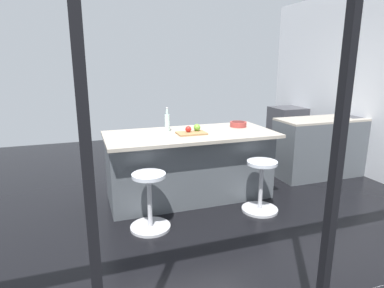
{
  "coord_description": "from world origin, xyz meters",
  "views": [
    {
      "loc": [
        1.35,
        3.91,
        1.77
      ],
      "look_at": [
        0.04,
        0.1,
        0.76
      ],
      "focal_mm": 30.65,
      "sensor_mm": 36.0,
      "label": 1
    }
  ],
  "objects_px": {
    "stool_middle": "(150,203)",
    "apple_red": "(188,129)",
    "stool_by_window": "(261,188)",
    "cutting_board": "(191,133)",
    "oven_range": "(287,129)",
    "apple_green": "(197,127)",
    "fruit_bowl": "(238,124)",
    "water_bottle": "(167,122)",
    "kitchen_island": "(190,165)"
  },
  "relations": [
    {
      "from": "stool_middle",
      "to": "apple_red",
      "type": "height_order",
      "value": "apple_red"
    },
    {
      "from": "stool_by_window",
      "to": "fruit_bowl",
      "type": "xyz_separation_m",
      "value": [
        -0.08,
        -0.8,
        0.64
      ]
    },
    {
      "from": "apple_red",
      "to": "water_bottle",
      "type": "height_order",
      "value": "water_bottle"
    },
    {
      "from": "oven_range",
      "to": "cutting_board",
      "type": "bearing_deg",
      "value": 33.18
    },
    {
      "from": "water_bottle",
      "to": "fruit_bowl",
      "type": "bearing_deg",
      "value": 179.08
    },
    {
      "from": "stool_middle",
      "to": "apple_green",
      "type": "bearing_deg",
      "value": -140.63
    },
    {
      "from": "apple_red",
      "to": "apple_green",
      "type": "bearing_deg",
      "value": -166.59
    },
    {
      "from": "oven_range",
      "to": "stool_by_window",
      "type": "bearing_deg",
      "value": 49.74
    },
    {
      "from": "kitchen_island",
      "to": "stool_middle",
      "type": "distance_m",
      "value": 0.97
    },
    {
      "from": "stool_by_window",
      "to": "apple_red",
      "type": "distance_m",
      "value": 1.14
    },
    {
      "from": "water_bottle",
      "to": "fruit_bowl",
      "type": "distance_m",
      "value": 1.02
    },
    {
      "from": "stool_by_window",
      "to": "stool_middle",
      "type": "relative_size",
      "value": 1.0
    },
    {
      "from": "stool_by_window",
      "to": "apple_green",
      "type": "relative_size",
      "value": 7.11
    },
    {
      "from": "stool_middle",
      "to": "cutting_board",
      "type": "height_order",
      "value": "cutting_board"
    },
    {
      "from": "stool_by_window",
      "to": "fruit_bowl",
      "type": "height_order",
      "value": "fruit_bowl"
    },
    {
      "from": "stool_by_window",
      "to": "stool_middle",
      "type": "distance_m",
      "value": 1.36
    },
    {
      "from": "kitchen_island",
      "to": "cutting_board",
      "type": "relative_size",
      "value": 5.98
    },
    {
      "from": "apple_green",
      "to": "water_bottle",
      "type": "xyz_separation_m",
      "value": [
        0.34,
        -0.19,
        0.06
      ]
    },
    {
      "from": "kitchen_island",
      "to": "apple_red",
      "type": "distance_m",
      "value": 0.51
    },
    {
      "from": "kitchen_island",
      "to": "apple_green",
      "type": "distance_m",
      "value": 0.52
    },
    {
      "from": "oven_range",
      "to": "apple_green",
      "type": "bearing_deg",
      "value": 33.16
    },
    {
      "from": "kitchen_island",
      "to": "stool_middle",
      "type": "height_order",
      "value": "kitchen_island"
    },
    {
      "from": "stool_by_window",
      "to": "apple_red",
      "type": "height_order",
      "value": "apple_red"
    },
    {
      "from": "oven_range",
      "to": "kitchen_island",
      "type": "bearing_deg",
      "value": 31.55
    },
    {
      "from": "apple_green",
      "to": "water_bottle",
      "type": "relative_size",
      "value": 0.28
    },
    {
      "from": "stool_middle",
      "to": "fruit_bowl",
      "type": "relative_size",
      "value": 2.78
    },
    {
      "from": "kitchen_island",
      "to": "fruit_bowl",
      "type": "height_order",
      "value": "fruit_bowl"
    },
    {
      "from": "cutting_board",
      "to": "oven_range",
      "type": "bearing_deg",
      "value": -146.82
    },
    {
      "from": "cutting_board",
      "to": "apple_red",
      "type": "xyz_separation_m",
      "value": [
        0.03,
        -0.03,
        0.05
      ]
    },
    {
      "from": "stool_middle",
      "to": "stool_by_window",
      "type": "bearing_deg",
      "value": 180.0
    },
    {
      "from": "stool_by_window",
      "to": "apple_green",
      "type": "distance_m",
      "value": 1.09
    },
    {
      "from": "apple_red",
      "to": "apple_green",
      "type": "distance_m",
      "value": 0.13
    },
    {
      "from": "kitchen_island",
      "to": "water_bottle",
      "type": "relative_size",
      "value": 6.89
    },
    {
      "from": "oven_range",
      "to": "stool_by_window",
      "type": "height_order",
      "value": "oven_range"
    },
    {
      "from": "water_bottle",
      "to": "fruit_bowl",
      "type": "relative_size",
      "value": 1.37
    },
    {
      "from": "stool_by_window",
      "to": "water_bottle",
      "type": "relative_size",
      "value": 2.02
    },
    {
      "from": "apple_green",
      "to": "fruit_bowl",
      "type": "height_order",
      "value": "apple_green"
    },
    {
      "from": "apple_red",
      "to": "apple_green",
      "type": "relative_size",
      "value": 0.86
    },
    {
      "from": "kitchen_island",
      "to": "fruit_bowl",
      "type": "bearing_deg",
      "value": -170.86
    },
    {
      "from": "cutting_board",
      "to": "stool_by_window",
      "type": "bearing_deg",
      "value": 140.83
    },
    {
      "from": "kitchen_island",
      "to": "stool_middle",
      "type": "relative_size",
      "value": 3.4
    },
    {
      "from": "oven_range",
      "to": "stool_by_window",
      "type": "distance_m",
      "value": 2.99
    },
    {
      "from": "apple_red",
      "to": "stool_by_window",
      "type": "bearing_deg",
      "value": 140.43
    },
    {
      "from": "stool_middle",
      "to": "fruit_bowl",
      "type": "distance_m",
      "value": 1.76
    },
    {
      "from": "apple_green",
      "to": "water_bottle",
      "type": "distance_m",
      "value": 0.39
    },
    {
      "from": "cutting_board",
      "to": "apple_red",
      "type": "bearing_deg",
      "value": -47.36
    },
    {
      "from": "stool_by_window",
      "to": "cutting_board",
      "type": "relative_size",
      "value": 1.76
    },
    {
      "from": "cutting_board",
      "to": "apple_green",
      "type": "height_order",
      "value": "apple_green"
    },
    {
      "from": "oven_range",
      "to": "apple_red",
      "type": "bearing_deg",
      "value": 32.36
    },
    {
      "from": "cutting_board",
      "to": "apple_green",
      "type": "xyz_separation_m",
      "value": [
        -0.1,
        -0.06,
        0.05
      ]
    }
  ]
}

